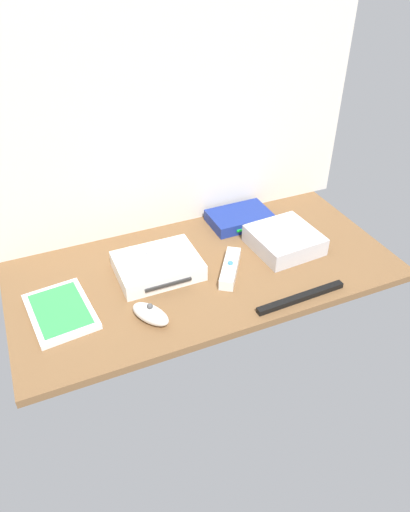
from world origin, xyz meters
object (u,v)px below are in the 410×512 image
Objects in this scene: sensor_bar at (301,297)px; mini_computer at (285,241)px; network_router at (240,218)px; game_console at (158,266)px; remote_classic_pad at (160,253)px; game_case at (61,311)px; remote_nunchuk at (151,314)px; remote_wand at (230,268)px.

mini_computer is at bearing 67.39° from sensor_bar.
sensor_bar is (-2.06, -36.91, -1.00)cm from network_router.
mini_computer is (35.67, -3.66, 0.44)cm from game_console.
remote_classic_pad is 36.88cm from sensor_bar.
sensor_bar is at bearing -24.42° from game_case.
remote_nunchuk is (-7.25, -16.20, -0.16)cm from game_console.
game_case is 56.87cm from sensor_bar.
remote_nunchuk is (18.56, -10.52, 1.28)cm from game_case.
game_console is at bearing 6.44° from game_case.
remote_nunchuk is (-42.92, -12.53, -0.60)cm from mini_computer.
remote_nunchuk reaches higher than game_console.
remote_nunchuk is 0.45× the size of sensor_bar.
game_console is 1.47× the size of remote_wand.
remote_wand is at bearing -23.57° from game_console.
game_console is at bearing -169.75° from remote_wand.
game_case is at bearing -161.87° from remote_classic_pad.
mini_computer is at bearing -5.65° from game_console.
game_console reaches higher than remote_wand.
remote_nunchuk is 0.72× the size of remote_classic_pad.
remote_nunchuk is at bearing -113.91° from game_console.
mini_computer reaches higher than game_console.
game_console is 1.95× the size of remote_nunchuk.
remote_classic_pad is 0.62× the size of sensor_bar.
game_case is 42.88cm from remote_wand.
mini_computer is 61.54cm from game_case.
mini_computer is 17.79cm from network_router.
game_case reaches higher than sensor_bar.
remote_nunchuk is at bearing 166.10° from sensor_bar.
remote_nunchuk is (-24.28, -8.69, 0.53)cm from remote_wand.
network_router is at bearing 91.61° from remote_wand.
remote_nunchuk is 19.14cm from remote_classic_pad.
game_console is at bearing 174.13° from mini_computer.
game_console is 32.99cm from network_router.
game_console is at bearing 137.95° from sensor_bar.
remote_classic_pad reaches higher than mini_computer.
sensor_bar is at bearing -21.44° from remote_wand.
remote_nunchuk is (-37.46, -29.44, 0.34)cm from network_router.
remote_wand is at bearing -12.19° from remote_nunchuk.
remote_wand reaches higher than sensor_bar.
mini_computer is 35.14cm from remote_classic_pad.
remote_wand is (42.84, -1.82, 0.75)cm from game_case.
game_console is 1.17× the size of mini_computer.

